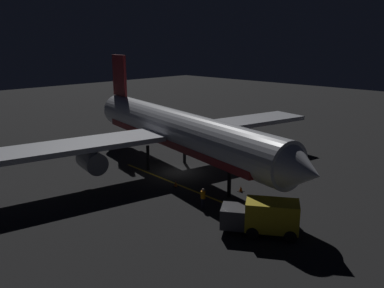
% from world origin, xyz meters
% --- Properties ---
extents(ground_plane, '(180.00, 180.00, 0.20)m').
position_xyz_m(ground_plane, '(0.00, 0.00, -0.10)').
color(ground_plane, black).
extents(apron_guide_stripe, '(1.53, 20.18, 0.01)m').
position_xyz_m(apron_guide_stripe, '(2.91, 4.00, 0.00)').
color(apron_guide_stripe, gold).
rests_on(apron_guide_stripe, ground_plane).
extents(airliner, '(37.65, 38.35, 12.07)m').
position_xyz_m(airliner, '(-0.13, -0.60, 4.54)').
color(airliner, silver).
rests_on(airliner, ground_plane).
extents(baggage_truck, '(4.79, 5.82, 2.60)m').
position_xyz_m(baggage_truck, '(5.70, 14.97, 1.31)').
color(baggage_truck, gold).
rests_on(baggage_truck, ground_plane).
extents(catering_truck, '(5.95, 2.75, 2.32)m').
position_xyz_m(catering_truck, '(-8.01, 2.61, 1.20)').
color(catering_truck, maroon).
rests_on(catering_truck, ground_plane).
extents(ground_crew_worker, '(0.40, 0.40, 1.74)m').
position_xyz_m(ground_crew_worker, '(5.28, 8.49, 0.89)').
color(ground_crew_worker, black).
rests_on(ground_crew_worker, ground_plane).
extents(traffic_cone_near_left, '(0.50, 0.50, 0.55)m').
position_xyz_m(traffic_cone_near_left, '(3.36, 3.06, 0.25)').
color(traffic_cone_near_left, '#EA590F').
rests_on(traffic_cone_near_left, ground_plane).
extents(traffic_cone_near_right, '(0.50, 0.50, 0.55)m').
position_xyz_m(traffic_cone_near_right, '(-7.28, 7.68, 0.25)').
color(traffic_cone_near_right, '#EA590F').
rests_on(traffic_cone_near_right, ground_plane).
extents(traffic_cone_under_wing, '(0.50, 0.50, 0.55)m').
position_xyz_m(traffic_cone_under_wing, '(-0.04, 8.44, 0.25)').
color(traffic_cone_under_wing, '#EA590F').
rests_on(traffic_cone_under_wing, ground_plane).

